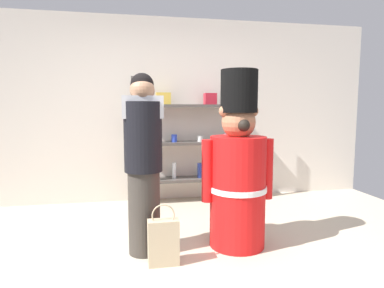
# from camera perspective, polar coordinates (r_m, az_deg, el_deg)

# --- Properties ---
(ground_plane) EXTENTS (6.40, 6.40, 0.00)m
(ground_plane) POSITION_cam_1_polar(r_m,az_deg,el_deg) (2.91, -1.68, -20.91)
(ground_plane) COLOR beige
(back_wall) EXTENTS (6.40, 0.12, 2.60)m
(back_wall) POSITION_cam_1_polar(r_m,az_deg,el_deg) (4.77, -5.93, 5.89)
(back_wall) COLOR silver
(back_wall) RESTS_ON ground_plane
(merchandise_shelf) EXTENTS (1.53, 0.35, 1.74)m
(merchandise_shelf) POSITION_cam_1_polar(r_m,az_deg,el_deg) (4.62, -0.98, 0.80)
(merchandise_shelf) COLOR #4C4742
(merchandise_shelf) RESTS_ON ground_plane
(teddy_bear_guard) EXTENTS (0.71, 0.55, 1.68)m
(teddy_bear_guard) POSITION_cam_1_polar(r_m,az_deg,el_deg) (3.15, 8.00, -5.11)
(teddy_bear_guard) COLOR red
(teddy_bear_guard) RESTS_ON ground_plane
(person_shopper) EXTENTS (0.36, 0.34, 1.64)m
(person_shopper) POSITION_cam_1_polar(r_m,az_deg,el_deg) (2.97, -8.47, -3.00)
(person_shopper) COLOR #38332D
(person_shopper) RESTS_ON ground_plane
(shopping_bag) EXTENTS (0.26, 0.12, 0.53)m
(shopping_bag) POSITION_cam_1_polar(r_m,az_deg,el_deg) (2.89, -5.01, -16.59)
(shopping_bag) COLOR #C1AD89
(shopping_bag) RESTS_ON ground_plane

